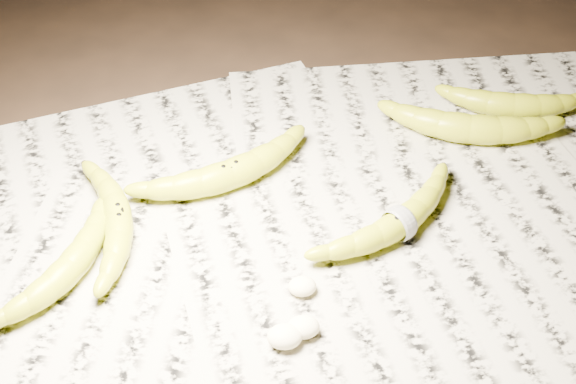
{
  "coord_description": "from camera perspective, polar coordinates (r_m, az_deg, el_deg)",
  "views": [
    {
      "loc": [
        -0.06,
        -0.65,
        0.7
      ],
      "look_at": [
        -0.0,
        0.05,
        0.05
      ],
      "focal_mm": 50.0,
      "sensor_mm": 36.0,
      "label": 1
    }
  ],
  "objects": [
    {
      "name": "newspaper_patch",
      "position": [
        0.98,
        1.08,
        -2.4
      ],
      "size": [
        0.9,
        0.7,
        0.01
      ],
      "primitive_type": "cube",
      "color": "#B1AB97",
      "rests_on": "ground"
    },
    {
      "name": "banana_taped",
      "position": [
        0.96,
        7.94,
        -2.07
      ],
      "size": [
        0.2,
        0.17,
        0.04
      ],
      "primitive_type": null,
      "rotation": [
        0.0,
        0.0,
        0.63
      ],
      "color": "#B3A516",
      "rests_on": "newspaper_patch"
    },
    {
      "name": "flesh_chunk_c",
      "position": [
        0.9,
        1.02,
        -6.56
      ],
      "size": [
        0.03,
        0.03,
        0.02
      ],
      "primitive_type": "ellipsoid",
      "color": "#FDF1C4",
      "rests_on": "newspaper_patch"
    },
    {
      "name": "ground",
      "position": [
        0.96,
        0.44,
        -4.16
      ],
      "size": [
        3.0,
        3.0,
        0.0
      ],
      "primitive_type": "plane",
      "color": "black",
      "rests_on": "ground"
    },
    {
      "name": "banana_upper_a",
      "position": [
        1.12,
        12.81,
        4.56
      ],
      "size": [
        0.22,
        0.12,
        0.04
      ],
      "primitive_type": null,
      "rotation": [
        0.0,
        0.0,
        -0.26
      ],
      "color": "#B3A516",
      "rests_on": "newspaper_patch"
    },
    {
      "name": "flesh_chunk_a",
      "position": [
        0.85,
        -0.23,
        -10.08
      ],
      "size": [
        0.04,
        0.03,
        0.02
      ],
      "primitive_type": "ellipsoid",
      "color": "#FDF1C4",
      "rests_on": "newspaper_patch"
    },
    {
      "name": "measuring_tape",
      "position": [
        0.96,
        7.94,
        -2.07
      ],
      "size": [
        0.03,
        0.04,
        0.04
      ],
      "primitive_type": "torus",
      "rotation": [
        0.0,
        1.57,
        0.63
      ],
      "color": "white",
      "rests_on": "newspaper_patch"
    },
    {
      "name": "banana_center",
      "position": [
        1.02,
        -4.18,
        1.42
      ],
      "size": [
        0.22,
        0.15,
        0.04
      ],
      "primitive_type": null,
      "rotation": [
        0.0,
        0.0,
        0.42
      ],
      "color": "#B3A516",
      "rests_on": "newspaper_patch"
    },
    {
      "name": "banana_left_b",
      "position": [
        0.94,
        -15.32,
        -5.08
      ],
      "size": [
        0.14,
        0.19,
        0.04
      ],
      "primitive_type": null,
      "rotation": [
        0.0,
        0.0,
        1.04
      ],
      "color": "#B3A516",
      "rests_on": "newspaper_patch"
    },
    {
      "name": "flesh_chunk_b",
      "position": [
        0.86,
        1.11,
        -9.42
      ],
      "size": [
        0.04,
        0.03,
        0.02
      ],
      "primitive_type": "ellipsoid",
      "color": "#FDF1C4",
      "rests_on": "newspaper_patch"
    },
    {
      "name": "banana_left_a",
      "position": [
        0.98,
        -12.01,
        -1.78
      ],
      "size": [
        0.08,
        0.2,
        0.03
      ],
      "primitive_type": null,
      "rotation": [
        0.0,
        0.0,
        1.72
      ],
      "color": "#B3A516",
      "rests_on": "newspaper_patch"
    },
    {
      "name": "banana_upper_b",
      "position": [
        1.18,
        15.73,
        6.08
      ],
      "size": [
        0.19,
        0.09,
        0.04
      ],
      "primitive_type": null,
      "rotation": [
        0.0,
        0.0,
        -0.2
      ],
      "color": "#B3A516",
      "rests_on": "newspaper_patch"
    }
  ]
}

